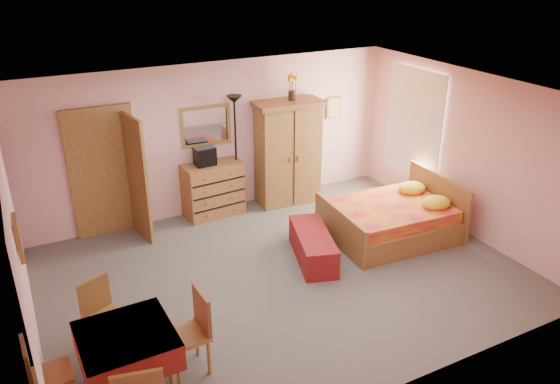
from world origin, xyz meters
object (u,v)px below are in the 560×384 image
chest_of_drawers (213,189)px  chair_north (106,317)px  wall_mirror (205,126)px  stereo (205,156)px  wardrobe (288,153)px  chair_east (186,334)px  chair_west (51,375)px  sunflower_vase (292,87)px  bed (390,210)px  floor_lamp (236,155)px  dining_table (129,360)px  bench (313,246)px

chest_of_drawers → chair_north: bearing=-135.0°
wall_mirror → stereo: (-0.12, -0.22, -0.45)m
wardrobe → chair_east: (-3.05, -3.39, -0.47)m
wardrobe → chair_west: (-4.41, -3.32, -0.50)m
sunflower_vase → bed: size_ratio=0.23×
chest_of_drawers → floor_lamp: (0.44, -0.01, 0.56)m
dining_table → chair_west: bearing=177.0°
wall_mirror → stereo: bearing=-116.8°
chair_east → sunflower_vase: bearing=-44.8°
chair_north → floor_lamp: bearing=-159.9°
chair_east → stereo: bearing=-26.0°
bench → chair_east: size_ratio=1.36×
wall_mirror → dining_table: size_ratio=0.94×
wardrobe → wall_mirror: bearing=170.3°
floor_lamp → dining_table: bearing=-128.1°
bench → wardrobe: bearing=72.2°
floor_lamp → bench: 2.26m
wall_mirror → chair_west: bearing=-128.3°
wardrobe → dining_table: size_ratio=2.00×
wall_mirror → bed: size_ratio=0.45×
wall_mirror → wardrobe: bearing=-11.7°
chest_of_drawers → chair_north: (-2.35, -2.75, -0.04)m
floor_lamp → bed: size_ratio=1.06×
floor_lamp → chair_east: bearing=-121.0°
stereo → bench: size_ratio=0.26×
sunflower_vase → chair_north: 4.96m
chair_north → stereo: bearing=-153.5°
floor_lamp → chair_west: size_ratio=2.37×
sunflower_vase → bed: 2.67m
bed → bench: (-1.46, -0.06, -0.23)m
wall_mirror → sunflower_vase: (1.49, -0.29, 0.55)m
chest_of_drawers → bed: size_ratio=0.52×
stereo → dining_table: stereo is taller
dining_table → bench: bearing=24.4°
wardrobe → bed: 2.15m
floor_lamp → dining_table: (-2.71, -3.46, -0.69)m
floor_lamp → bench: (0.32, -2.08, -0.82)m
sunflower_vase → bench: sunflower_vase is taller
floor_lamp → wardrobe: bearing=-6.0°
chest_of_drawers → chair_west: chest_of_drawers is taller
chair_west → wardrobe: bearing=124.6°
dining_table → chair_east: (0.62, -0.03, 0.13)m
wardrobe → chair_north: wardrobe is taller
bed → dining_table: 4.72m
chest_of_drawers → chair_west: size_ratio=1.15×
bed → bench: bed is taller
wardrobe → chair_north: bearing=-141.5°
stereo → chair_west: 4.53m
floor_lamp → chair_east: (-2.09, -3.49, -0.56)m
wardrobe → chair_west: size_ratio=2.16×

